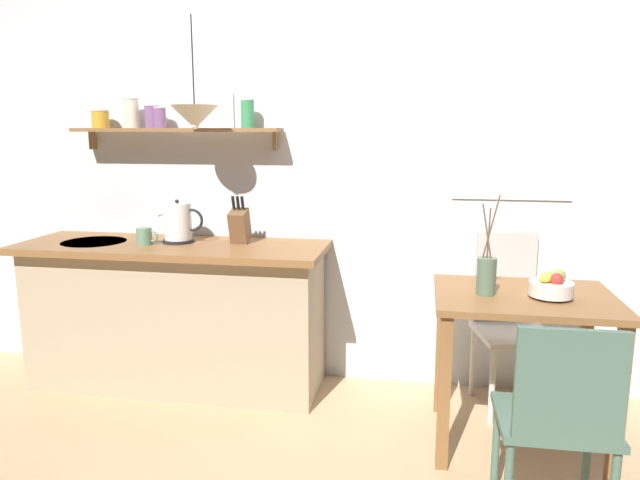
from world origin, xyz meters
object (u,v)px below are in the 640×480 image
Objects in this scene: dining_chair_near at (559,417)px; dining_chair_far at (510,313)px; fruit_bowl at (552,286)px; knife_block at (240,225)px; coffee_mug_by_sink at (145,236)px; pendant_lamp at (195,117)px; twig_vase at (486,275)px; dining_table at (523,324)px; electric_kettle at (178,223)px.

dining_chair_far reaches higher than dining_chair_near.
knife_block is at bearing 164.09° from fruit_bowl.
pendant_lamp reaches higher than coffee_mug_by_sink.
twig_vase reaches higher than knife_block.
dining_chair_far is at bearing 89.21° from dining_table.
pendant_lamp is at bearing -3.94° from coffee_mug_by_sink.
dining_chair_far is at bearing 5.10° from coffee_mug_by_sink.
pendant_lamp reaches higher than dining_chair_far.
fruit_bowl is 0.73× the size of electric_kettle.
dining_chair_far is at bearing 2.18° from electric_kettle.
dining_table is 0.72m from dining_chair_near.
dining_chair_near is at bearing -25.26° from coffee_mug_by_sink.
fruit_bowl reaches higher than dining_chair_near.
knife_block is at bearing 42.53° from pendant_lamp.
knife_block is (-1.56, 0.43, 0.37)m from dining_table.
coffee_mug_by_sink is at bearing 170.48° from twig_vase.
coffee_mug_by_sink is (-2.20, 0.33, 0.11)m from fruit_bowl.
dining_table is 4.19× the size of fruit_bowl.
dining_table is at bearing 10.42° from twig_vase.
fruit_bowl is at bearing -22.38° from dining_table.
fruit_bowl is at bearing -12.27° from electric_kettle.
twig_vase is 3.66× the size of coffee_mug_by_sink.
fruit_bowl is at bearing -15.91° from knife_block.
dining_chair_near is at bearing -97.02° from fruit_bowl.
dining_chair_near is at bearing -88.98° from dining_chair_far.
dining_chair_far reaches higher than dining_table.
pendant_lamp reaches higher than twig_vase.
knife_block is at bearing -178.50° from dining_chair_far.
twig_vase is at bearing -10.73° from pendant_lamp.
pendant_lamp is (-1.85, 0.31, 0.79)m from fruit_bowl.
pendant_lamp is at bearing 170.63° from fruit_bowl.
dining_chair_far is at bearing 101.31° from fruit_bowl.
dining_chair_far is at bearing 1.50° from knife_block.
dining_chair_far is at bearing 91.02° from dining_chair_near.
dining_chair_far is 0.64m from twig_vase.
twig_vase is at bearing -18.72° from knife_block.
knife_block reaches higher than fruit_bowl.
twig_vase reaches higher than dining_table.
dining_chair_near is 2.01m from knife_block.
fruit_bowl is at bearing -2.10° from twig_vase.
pendant_lamp is at bearing 171.50° from dining_table.
dining_chair_near is 3.11× the size of knife_block.
electric_kettle is at bearing 150.36° from dining_chair_near.
dining_table is 0.48m from dining_chair_far.
twig_vase is at bearing -169.58° from dining_table.
coffee_mug_by_sink is at bearing 172.24° from dining_table.
electric_kettle is (-2.03, 0.44, 0.17)m from fruit_bowl.
knife_block is at bearing 15.38° from coffee_mug_by_sink.
fruit_bowl is 2.03m from pendant_lamp.
dining_chair_far reaches higher than fruit_bowl.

